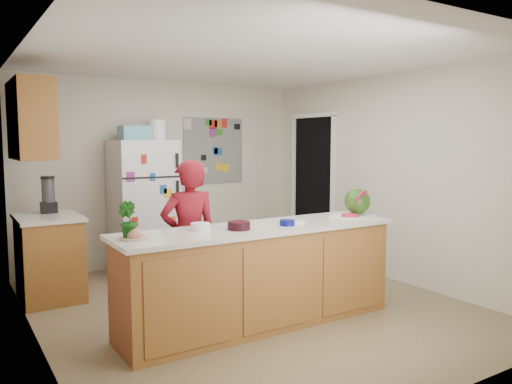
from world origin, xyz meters
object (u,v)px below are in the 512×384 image
refrigerator (144,207)px  cherry_bowl (239,226)px  person (189,239)px  watermelon (357,202)px

refrigerator → cherry_bowl: size_ratio=8.57×
person → watermelon: (1.66, -0.53, 0.31)m
person → cherry_bowl: 0.67m
refrigerator → watermelon: (1.46, -2.36, 0.21)m
person → watermelon: 1.77m
person → cherry_bowl: (0.20, -0.61, 0.20)m
watermelon → cherry_bowl: watermelon is taller
refrigerator → watermelon: size_ratio=6.41×
refrigerator → person: 1.84m
cherry_bowl → refrigerator: bearing=90.0°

